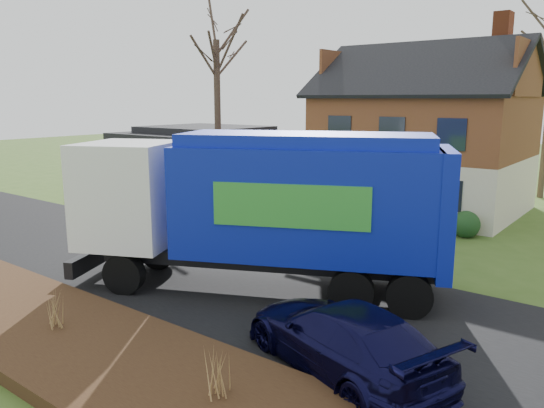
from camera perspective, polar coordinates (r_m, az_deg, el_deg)
The scene contains 11 objects.
ground at distance 17.27m, azimuth -8.78°, elevation -7.15°, with size 120.00×120.00×0.00m, color #38541C.
road at distance 17.27m, azimuth -8.78°, elevation -7.12°, with size 80.00×7.00×0.02m, color black.
mulch_verge at distance 14.33m, azimuth -24.55°, elevation -11.38°, with size 80.00×3.50×0.30m, color black.
main_house at distance 27.29m, azimuth 15.04°, elevation 7.97°, with size 12.95×8.95×9.26m.
ranch_house at distance 34.26m, azimuth -7.16°, elevation 5.14°, with size 9.80×8.20×3.70m.
garbage_truck at distance 14.80m, azimuth -0.63°, elevation 0.28°, with size 10.71×6.98×4.50m.
silver_sedan at distance 21.60m, azimuth -5.90°, elevation -1.07°, with size 1.74×5.00×1.65m, color #A7AAAE.
navy_wagon at distance 11.02m, azimuth 7.57°, elevation -14.07°, with size 2.02×4.96×1.44m, color black.
tree_front_west at distance 29.97m, azimuth -6.08°, elevation 19.53°, with size 3.98×3.98×11.84m.
grass_clump_mid at distance 13.19m, azimuth -22.28°, elevation -10.48°, with size 0.30×0.25×0.84m.
grass_clump_east at distance 9.69m, azimuth -6.08°, elevation -17.52°, with size 0.37×0.31×0.93m.
Camera 1 is at (11.91, -11.27, 5.42)m, focal length 35.00 mm.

